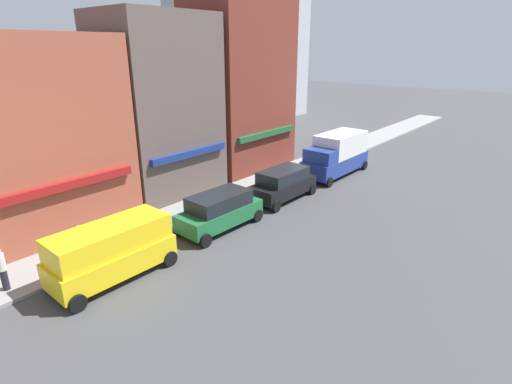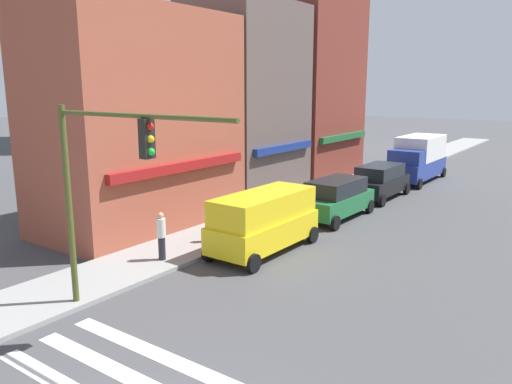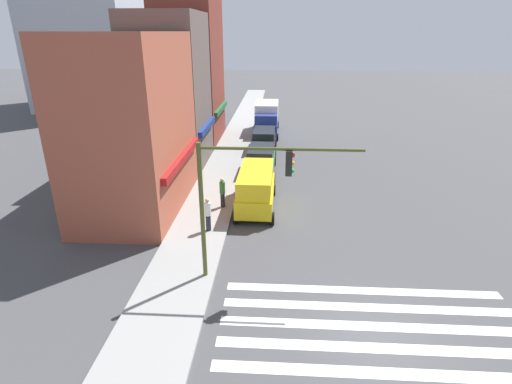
{
  "view_description": "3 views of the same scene",
  "coord_description": "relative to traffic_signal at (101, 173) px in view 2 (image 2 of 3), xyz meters",
  "views": [
    {
      "loc": [
        3.17,
        -8.97,
        9.04
      ],
      "look_at": [
        19.6,
        4.7,
        1.2
      ],
      "focal_mm": 28.0,
      "sensor_mm": 36.0,
      "label": 1
    },
    {
      "loc": [
        -4.94,
        -5.9,
        6.34
      ],
      "look_at": [
        11.73,
        6.0,
        2.0
      ],
      "focal_mm": 35.0,
      "sensor_mm": 36.0,
      "label": 2
    },
    {
      "loc": [
        -10.94,
        3.45,
        9.65
      ],
      "look_at": [
        10.44,
        4.7,
        1.0
      ],
      "focal_mm": 28.0,
      "sensor_mm": 36.0,
      "label": 3
    }
  ],
  "objects": [
    {
      "name": "suv_black",
      "position": [
        19.05,
        -0.15,
        -3.09
      ],
      "size": [
        4.72,
        2.12,
        1.94
      ],
      "rotation": [
        0.0,
        0.0,
        -0.01
      ],
      "color": "black",
      "rests_on": "ground_plane"
    },
    {
      "name": "traffic_signal",
      "position": [
        0.0,
        0.0,
        0.0
      ],
      "size": [
        0.32,
        6.17,
        5.86
      ],
      "color": "#474C1E",
      "rests_on": "ground_plane"
    },
    {
      "name": "suv_green",
      "position": [
        13.49,
        -0.15,
        -3.09
      ],
      "size": [
        4.75,
        2.12,
        1.94
      ],
      "rotation": [
        0.0,
        0.0,
        -0.03
      ],
      "color": "#1E6638",
      "rests_on": "ground_plane"
    },
    {
      "name": "pedestrian_green_top",
      "position": [
        6.98,
        1.76,
        -3.05
      ],
      "size": [
        0.32,
        0.32,
        1.77
      ],
      "rotation": [
        0.0,
        0.0,
        0.3
      ],
      "color": "#23232D",
      "rests_on": "sidewalk_left"
    },
    {
      "name": "van_yellow",
      "position": [
        7.28,
        -0.15,
        -2.83
      ],
      "size": [
        5.03,
        2.22,
        2.34
      ],
      "rotation": [
        0.0,
        0.0,
        -0.01
      ],
      "color": "yellow",
      "rests_on": "ground_plane"
    },
    {
      "name": "storefront_row",
      "position": [
        15.24,
        6.65,
        1.44
      ],
      "size": [
        23.95,
        5.3,
        12.66
      ],
      "color": "#9E4C38",
      "rests_on": "ground_plane"
    },
    {
      "name": "pedestrian_white_shirt",
      "position": [
        4.0,
        2.1,
        -3.05
      ],
      "size": [
        0.32,
        0.32,
        1.77
      ],
      "rotation": [
        0.0,
        0.0,
        1.92
      ],
      "color": "#23232D",
      "rests_on": "sidewalk_left"
    },
    {
      "name": "box_truck_blue",
      "position": [
        25.69,
        -0.15,
        -2.53
      ],
      "size": [
        6.22,
        2.42,
        3.04
      ],
      "rotation": [
        0.0,
        0.0,
        -0.01
      ],
      "color": "navy",
      "rests_on": "ground_plane"
    }
  ]
}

